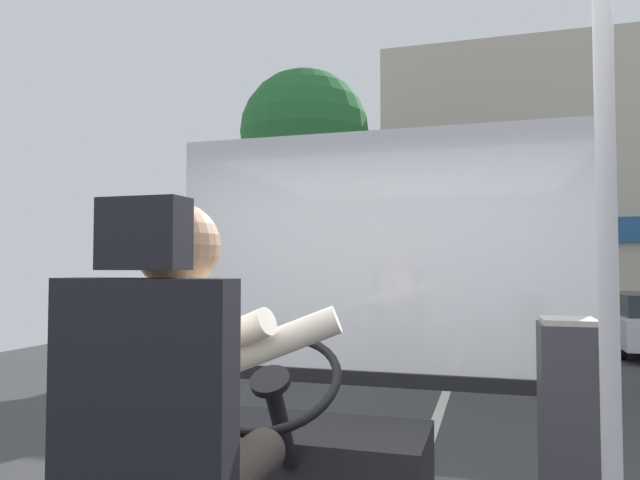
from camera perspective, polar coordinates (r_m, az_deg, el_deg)
name	(u,v)px	position (r m, az deg, el deg)	size (l,w,h in m)	color
ground	(455,368)	(10.67, 13.14, -12.12)	(18.00, 44.00, 0.06)	#393939
bus_driver	(187,393)	(1.73, -12.93, -14.41)	(0.78, 0.59, 0.86)	#332D28
steering_console	(308,466)	(2.90, -1.15, -21.28)	(1.10, 1.05, 0.87)	black
handrail_pole	(609,318)	(1.46, 26.49, -6.90)	(0.04, 0.04, 2.08)	#B7B7BC
fare_box	(571,453)	(2.40, 23.36, -18.67)	(0.20, 0.25, 0.97)	#333338
windshield_panel	(379,285)	(3.38, 5.81, -4.41)	(2.50, 0.08, 1.48)	silver
street_tree	(305,137)	(11.79, -1.53, 10.09)	(2.57, 2.57, 5.68)	#4C3828
shop_building	(636,194)	(18.55, 28.59, 3.98)	(13.38, 6.02, 7.54)	#BCB29E
parked_car_black	(616,306)	(18.29, 27.04, -5.76)	(1.95, 4.05, 1.25)	black
parked_car_red	(583,294)	(24.32, 24.37, -4.84)	(2.04, 3.92, 1.32)	maroon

